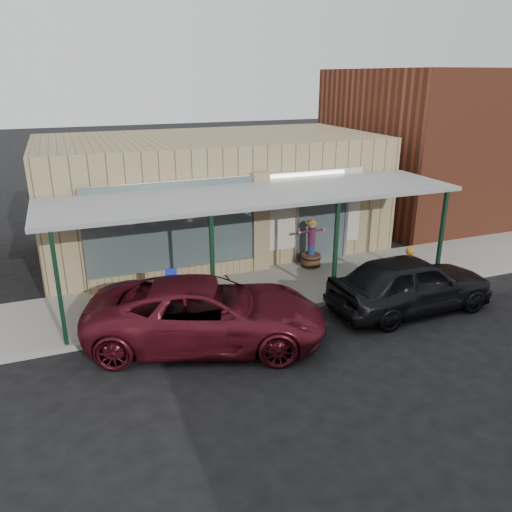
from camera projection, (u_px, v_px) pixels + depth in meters
name	position (u px, v px, depth m)	size (l,w,h in m)	color
ground	(311.00, 350.00, 12.06)	(120.00, 120.00, 0.00)	black
sidewalk	(257.00, 290.00, 15.19)	(40.00, 3.20, 0.15)	gray
storefront	(212.00, 194.00, 18.49)	(12.00, 6.25, 4.20)	#9A855E
awning	(258.00, 196.00, 14.15)	(12.00, 3.00, 3.04)	gray
block_buildings_near	(253.00, 142.00, 19.51)	(61.00, 8.00, 8.00)	brown
barrel_scarecrow	(311.00, 250.00, 16.71)	(1.02, 0.68, 1.68)	#523021
barrel_pumpkin	(102.00, 305.00, 13.47)	(0.73, 0.73, 0.73)	#523021
handicap_sign	(172.00, 288.00, 12.82)	(0.29, 0.15, 1.49)	gray
parked_sedan	(411.00, 283.00, 13.84)	(4.80, 2.04, 1.62)	black
car_maroon	(207.00, 313.00, 12.14)	(2.66, 5.77, 1.60)	#52101B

